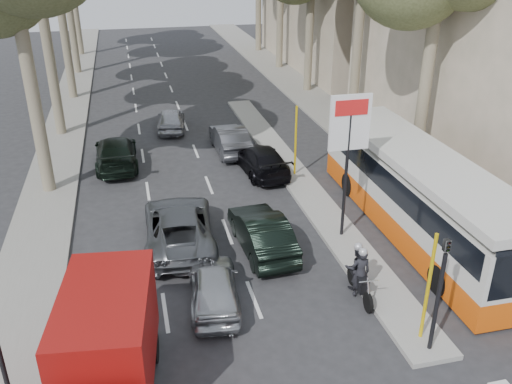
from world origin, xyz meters
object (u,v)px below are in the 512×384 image
motorcycle (358,271)px  silver_hatchback (214,286)px  dark_hatchback (262,232)px  city_bus (419,191)px  red_truck (106,356)px

motorcycle → silver_hatchback: bearing=176.7°
dark_hatchback → motorcycle: size_ratio=2.07×
city_bus → motorcycle: size_ratio=5.75×
red_truck → city_bus: 13.03m
dark_hatchback → motorcycle: bearing=122.1°
silver_hatchback → dark_hatchback: 3.57m
red_truck → silver_hatchback: bearing=55.0°
silver_hatchback → dark_hatchback: dark_hatchback is taller
motorcycle → city_bus: bearing=44.3°
silver_hatchback → dark_hatchback: size_ratio=0.86×
red_truck → city_bus: (11.46, 6.19, 0.16)m
dark_hatchback → motorcycle: 4.06m
silver_hatchback → motorcycle: bearing=179.8°
city_bus → motorcycle: bearing=-138.8°
red_truck → motorcycle: size_ratio=2.65×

